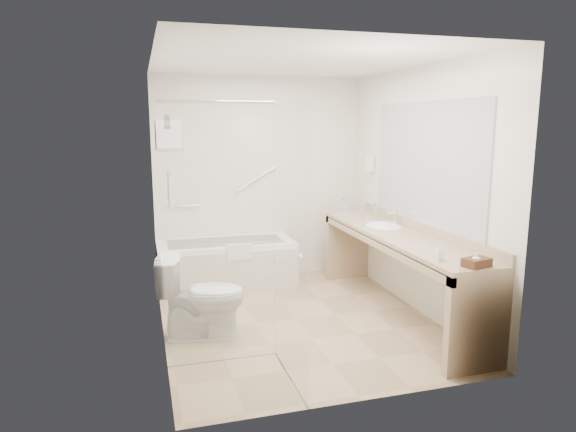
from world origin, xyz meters
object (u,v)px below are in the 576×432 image
object	(u,v)px
toilet	(202,296)
vanity_counter	(398,254)
bathtub	(226,264)
amenity_basket	(477,262)
water_bottle_left	(375,213)

from	to	relation	value
toilet	vanity_counter	bearing A→B (deg)	-78.80
vanity_counter	toilet	xyz separation A→B (m)	(-1.97, -0.01, -0.26)
vanity_counter	toilet	distance (m)	1.99
bathtub	vanity_counter	distance (m)	2.09
amenity_basket	vanity_counter	bearing A→B (deg)	90.00
bathtub	water_bottle_left	bearing A→B (deg)	-24.40
vanity_counter	amenity_basket	size ratio (longest dim) A/B	13.14
bathtub	water_bottle_left	xyz separation A→B (m)	(1.58, -0.72, 0.67)
vanity_counter	amenity_basket	bearing A→B (deg)	-90.00
amenity_basket	water_bottle_left	xyz separation A→B (m)	(0.06, 1.92, 0.06)
bathtub	water_bottle_left	world-z (taller)	water_bottle_left
vanity_counter	amenity_basket	distance (m)	1.27
toilet	amenity_basket	world-z (taller)	amenity_basket
amenity_basket	water_bottle_left	world-z (taller)	water_bottle_left
amenity_basket	toilet	bearing A→B (deg)	147.87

